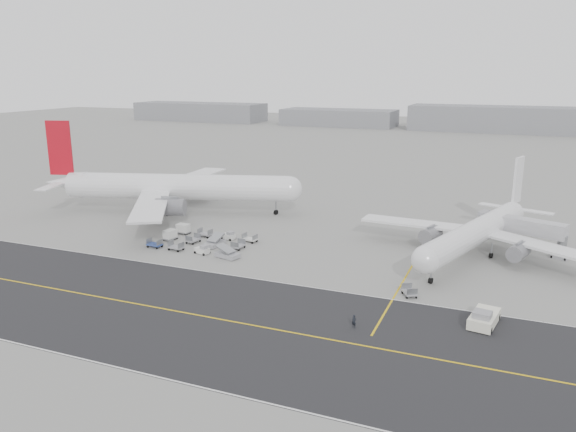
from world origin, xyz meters
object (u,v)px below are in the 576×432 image
at_px(pushback_tug, 484,318).
at_px(jet_bridge, 523,227).
at_px(airliner_a, 172,187).
at_px(ground_crew_a, 354,321).
at_px(airliner_b, 478,231).

relative_size(pushback_tug, jet_bridge, 0.51).
relative_size(airliner_a, ground_crew_a, 33.73).
bearing_deg(airliner_a, pushback_tug, -133.60).
xyz_separation_m(airliner_b, pushback_tug, (3.26, -30.46, -3.63)).
bearing_deg(airliner_a, airliner_b, -112.20).
bearing_deg(jet_bridge, airliner_a, -160.20).
relative_size(airliner_b, ground_crew_a, 24.81).
relative_size(airliner_a, airliner_b, 1.36).
height_order(airliner_b, ground_crew_a, airliner_b).
relative_size(jet_bridge, ground_crew_a, 9.31).
height_order(pushback_tug, ground_crew_a, pushback_tug).
bearing_deg(pushback_tug, airliner_b, 105.33).
bearing_deg(airliner_b, pushback_tug, -66.33).
relative_size(airliner_b, pushback_tug, 5.26).
distance_m(airliner_a, airliner_b, 70.50).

